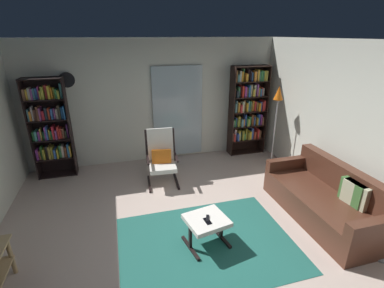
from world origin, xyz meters
TOP-DOWN VIEW (x-y plane):
  - ground_plane at (0.00, 0.00)m, footprint 7.02×7.02m
  - wall_back at (0.00, 2.90)m, footprint 5.60×0.06m
  - wall_right at (2.70, 0.00)m, footprint 0.06×6.00m
  - glass_door_panel at (0.49, 2.83)m, footprint 1.10×0.01m
  - area_rug at (0.19, -0.13)m, footprint 2.34×1.77m
  - bookshelf_near_tv at (-2.06, 2.61)m, footprint 0.71×0.30m
  - bookshelf_near_sofa at (2.08, 2.66)m, footprint 0.84×0.30m
  - leather_sofa at (2.16, -0.04)m, footprint 0.88×1.97m
  - lounge_armchair at (-0.08, 1.77)m, footprint 0.60×0.69m
  - ottoman at (0.18, -0.12)m, footprint 0.60×0.57m
  - tv_remote at (0.19, -0.14)m, footprint 0.09×0.15m
  - cell_phone at (0.17, -0.18)m, footprint 0.09×0.15m
  - floor_lamp_by_shelf at (2.33, 1.86)m, footprint 0.22×0.22m
  - wall_clock at (-1.66, 2.82)m, footprint 0.29×0.03m

SIDE VIEW (x-z plane):
  - ground_plane at x=0.00m, z-range 0.00..0.00m
  - area_rug at x=0.19m, z-range 0.00..0.01m
  - leather_sofa at x=2.16m, z-range -0.11..0.70m
  - ottoman at x=0.18m, z-range 0.13..0.55m
  - cell_phone at x=0.17m, z-range 0.41..0.42m
  - tv_remote at x=0.19m, z-range 0.41..0.43m
  - lounge_armchair at x=-0.08m, z-range 0.02..1.05m
  - bookshelf_near_tv at x=-2.06m, z-range 0.05..1.99m
  - glass_door_panel at x=0.49m, z-range 0.05..2.05m
  - bookshelf_near_sofa at x=2.08m, z-range 0.07..2.10m
  - wall_back at x=0.00m, z-range 0.00..2.60m
  - wall_right at x=2.70m, z-range 0.00..2.60m
  - floor_lamp_by_shelf at x=2.33m, z-range 0.52..2.23m
  - wall_clock at x=-1.66m, z-range 1.71..2.00m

